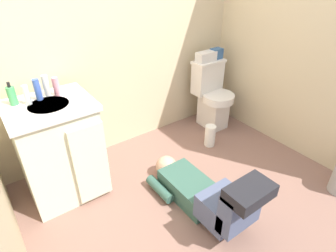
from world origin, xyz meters
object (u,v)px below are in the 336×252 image
(faucet, at_px, (41,90))
(soap_dispenser, at_px, (12,96))
(bottle_blue, at_px, (38,90))
(tissue_box, at_px, (206,57))
(paper_towel_roll, at_px, (210,136))
(vanity_cabinet, at_px, (60,150))
(bottle_pink, at_px, (56,86))
(bottle_clear, at_px, (27,95))
(toiletry_bag, at_px, (216,54))
(bottle_white, at_px, (46,86))
(toilet, at_px, (212,96))
(person_plumber, at_px, (205,193))

(faucet, bearing_deg, soap_dispenser, -173.99)
(faucet, distance_m, bottle_blue, 0.06)
(tissue_box, xyz_separation_m, paper_towel_roll, (-0.25, -0.41, -0.69))
(vanity_cabinet, bearing_deg, paper_towel_roll, -8.71)
(bottle_pink, bearing_deg, paper_towel_roll, -13.61)
(faucet, relative_size, bottle_pink, 0.72)
(soap_dispenser, distance_m, bottle_clear, 0.10)
(tissue_box, xyz_separation_m, toiletry_bag, (0.15, 0.00, 0.01))
(faucet, distance_m, bottle_white, 0.05)
(toilet, distance_m, vanity_cabinet, 1.73)
(vanity_cabinet, xyz_separation_m, bottle_white, (0.04, 0.14, 0.48))
(soap_dispenser, bearing_deg, faucet, 6.01)
(tissue_box, xyz_separation_m, bottle_blue, (-1.71, -0.09, 0.10))
(vanity_cabinet, bearing_deg, tissue_box, 6.52)
(faucet, relative_size, person_plumber, 0.09)
(vanity_cabinet, height_order, faucet, faucet)
(tissue_box, distance_m, bottle_white, 1.64)
(person_plumber, distance_m, tissue_box, 1.51)
(faucet, distance_m, bottle_clear, 0.13)
(vanity_cabinet, xyz_separation_m, bottle_blue, (-0.03, 0.10, 0.48))
(bottle_white, bearing_deg, tissue_box, 1.82)
(soap_dispenser, bearing_deg, bottle_pink, -4.62)
(person_plumber, xyz_separation_m, tissue_box, (0.90, 1.04, 0.62))
(toilet, relative_size, paper_towel_roll, 3.27)
(bottle_blue, bearing_deg, person_plumber, -49.53)
(bottle_clear, bearing_deg, faucet, 35.21)
(faucet, xyz_separation_m, toiletry_bag, (1.83, 0.05, -0.06))
(bottle_blue, distance_m, bottle_white, 0.08)
(person_plumber, relative_size, paper_towel_roll, 4.65)
(bottle_white, bearing_deg, bottle_clear, -155.38)
(toiletry_bag, relative_size, paper_towel_roll, 0.54)
(person_plumber, bearing_deg, bottle_pink, 125.57)
(bottle_blue, bearing_deg, vanity_cabinet, -73.91)
(person_plumber, distance_m, bottle_white, 1.43)
(person_plumber, bearing_deg, soap_dispenser, 135.02)
(soap_dispenser, bearing_deg, bottle_white, 3.34)
(faucet, bearing_deg, bottle_blue, -119.90)
(bottle_blue, relative_size, bottle_white, 1.00)
(toilet, xyz_separation_m, vanity_cabinet, (-1.72, -0.10, 0.05))
(tissue_box, height_order, bottle_white, bottle_white)
(toilet, relative_size, tissue_box, 3.41)
(bottle_white, height_order, paper_towel_roll, bottle_white)
(person_plumber, xyz_separation_m, bottle_pink, (-0.68, 0.95, 0.71))
(soap_dispenser, bearing_deg, paper_towel_roll, -12.01)
(toilet, relative_size, bottle_blue, 4.83)
(bottle_pink, relative_size, paper_towel_roll, 0.61)
(soap_dispenser, height_order, paper_towel_roll, soap_dispenser)
(toiletry_bag, relative_size, soap_dispenser, 0.75)
(toilet, distance_m, person_plumber, 1.35)
(toilet, xyz_separation_m, toiletry_bag, (0.11, 0.09, 0.44))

